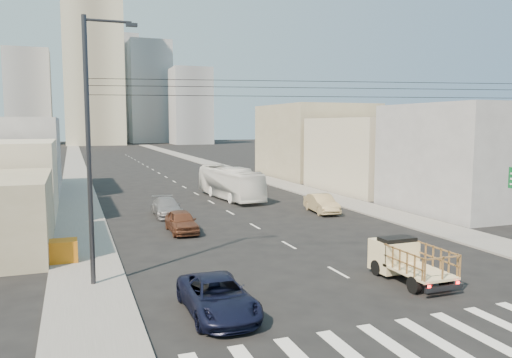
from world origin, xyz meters
TOP-DOWN VIEW (x-y plane):
  - ground at (0.00, 0.00)m, footprint 420.00×420.00m
  - sidewalk_left at (-11.75, 70.00)m, footprint 3.50×180.00m
  - sidewalk_right at (11.75, 70.00)m, footprint 3.50×180.00m
  - crosswalk at (0.02, -6.00)m, footprint 18.59×3.80m
  - lane_dashes at (0.00, 53.00)m, footprint 0.15×104.00m
  - flatbed_pickup at (2.38, -0.29)m, footprint 1.95×4.41m
  - navy_pickup at (-7.13, -1.24)m, footprint 2.36×5.12m
  - city_bus at (2.35, 27.53)m, footprint 3.65×11.41m
  - sedan_brown at (-5.38, 13.81)m, footprint 1.79×4.41m
  - sedan_tan at (7.12, 17.30)m, footprint 2.10×4.77m
  - sedan_grey at (-5.23, 20.25)m, footprint 2.10×4.97m
  - streetlamp_left at (-11.39, 4.00)m, footprint 2.36×0.25m
  - overhead_wires at (0.00, 1.50)m, footprint 23.01×5.02m
  - crate_stack at (-13.00, 8.42)m, footprint 1.80×1.20m
  - bldg_right_near at (19.00, 14.00)m, footprint 10.00×12.00m
  - bldg_right_mid at (19.50, 28.00)m, footprint 11.00×14.00m
  - bldg_right_far at (20.00, 44.00)m, footprint 12.00×16.00m
  - high_rise_tower at (-4.00, 170.00)m, footprint 20.00×20.00m
  - midrise_ne at (18.00, 185.00)m, footprint 16.00×16.00m
  - midrise_nw at (-26.00, 180.00)m, footprint 15.00×15.00m
  - midrise_back at (6.00, 200.00)m, footprint 18.00×18.00m
  - midrise_east at (30.00, 165.00)m, footprint 14.00×14.00m

SIDE VIEW (x-z plane):
  - ground at x=0.00m, z-range 0.00..0.00m
  - lane_dashes at x=0.00m, z-range 0.00..0.01m
  - crosswalk at x=0.02m, z-range 0.00..0.01m
  - sidewalk_left at x=-11.75m, z-range 0.00..0.12m
  - sidewalk_right at x=11.75m, z-range 0.00..0.12m
  - crate_stack at x=-13.00m, z-range 0.12..1.26m
  - navy_pickup at x=-7.13m, z-range 0.00..1.42m
  - sedan_grey at x=-5.23m, z-range 0.00..1.43m
  - sedan_brown at x=-5.38m, z-range 0.00..1.50m
  - sedan_tan at x=7.12m, z-range 0.00..1.52m
  - flatbed_pickup at x=2.38m, z-range 0.14..2.04m
  - city_bus at x=2.35m, z-range 0.00..3.12m
  - bldg_right_mid at x=19.50m, z-range 0.00..8.00m
  - bldg_right_near at x=19.00m, z-range 0.00..9.00m
  - bldg_right_far at x=20.00m, z-range 0.00..10.00m
  - streetlamp_left at x=-11.39m, z-range 0.44..12.44m
  - overhead_wires at x=0.00m, z-range 8.60..9.33m
  - midrise_east at x=30.00m, z-range 0.00..28.00m
  - midrise_nw at x=-26.00m, z-range 0.00..34.00m
  - midrise_ne at x=18.00m, z-range 0.00..40.00m
  - midrise_back at x=6.00m, z-range 0.00..44.00m
  - high_rise_tower at x=-4.00m, z-range 0.00..60.00m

